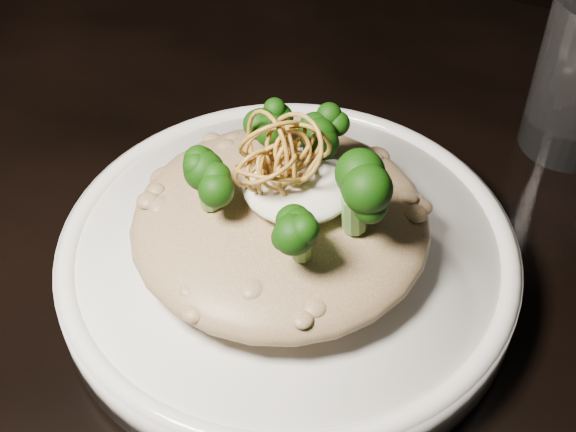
{
  "coord_description": "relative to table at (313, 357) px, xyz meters",
  "views": [
    {
      "loc": [
        0.12,
        -0.31,
        1.15
      ],
      "look_at": [
        -0.02,
        -0.0,
        0.81
      ],
      "focal_mm": 50.0,
      "sensor_mm": 36.0,
      "label": 1
    }
  ],
  "objects": [
    {
      "name": "shallots",
      "position": [
        -0.02,
        -0.0,
        0.19
      ],
      "size": [
        0.06,
        0.06,
        0.04
      ],
      "primitive_type": null,
      "color": "brown",
      "rests_on": "cheese"
    },
    {
      "name": "risotto",
      "position": [
        -0.02,
        -0.0,
        0.13
      ],
      "size": [
        0.18,
        0.18,
        0.04
      ],
      "primitive_type": "ellipsoid",
      "color": "brown",
      "rests_on": "plate"
    },
    {
      "name": "table",
      "position": [
        0.0,
        0.0,
        0.0
      ],
      "size": [
        1.1,
        0.8,
        0.75
      ],
      "color": "black",
      "rests_on": "ground"
    },
    {
      "name": "broccoli",
      "position": [
        -0.02,
        -0.0,
        0.18
      ],
      "size": [
        0.13,
        0.13,
        0.05
      ],
      "primitive_type": null,
      "color": "black",
      "rests_on": "risotto"
    },
    {
      "name": "plate",
      "position": [
        -0.02,
        -0.0,
        0.1
      ],
      "size": [
        0.29,
        0.29,
        0.03
      ],
      "primitive_type": "cylinder",
      "color": "white",
      "rests_on": "table"
    },
    {
      "name": "cheese",
      "position": [
        -0.01,
        0.0,
        0.16
      ],
      "size": [
        0.07,
        0.07,
        0.02
      ],
      "primitive_type": "ellipsoid",
      "color": "white",
      "rests_on": "risotto"
    }
  ]
}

